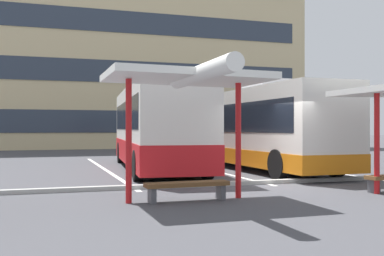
{
  "coord_description": "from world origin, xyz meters",
  "views": [
    {
      "loc": [
        -6.55,
        -12.63,
        1.7
      ],
      "look_at": [
        -1.75,
        2.19,
        1.7
      ],
      "focal_mm": 43.76,
      "sensor_mm": 36.0,
      "label": 1
    }
  ],
  "objects_px": {
    "coach_bus_0": "(156,129)",
    "coach_bus_1": "(250,129)",
    "bench_2": "(187,186)",
    "waiting_shelter_1": "(189,80)"
  },
  "relations": [
    {
      "from": "coach_bus_0",
      "to": "coach_bus_1",
      "type": "height_order",
      "value": "coach_bus_0"
    },
    {
      "from": "coach_bus_0",
      "to": "bench_2",
      "type": "distance_m",
      "value": 8.5
    },
    {
      "from": "waiting_shelter_1",
      "to": "bench_2",
      "type": "height_order",
      "value": "waiting_shelter_1"
    },
    {
      "from": "coach_bus_1",
      "to": "waiting_shelter_1",
      "type": "bearing_deg",
      "value": -123.24
    },
    {
      "from": "bench_2",
      "to": "coach_bus_0",
      "type": "bearing_deg",
      "value": 81.52
    },
    {
      "from": "coach_bus_0",
      "to": "coach_bus_1",
      "type": "bearing_deg",
      "value": -5.46
    },
    {
      "from": "coach_bus_1",
      "to": "waiting_shelter_1",
      "type": "xyz_separation_m",
      "value": [
        -5.27,
        -8.04,
        1.13
      ]
    },
    {
      "from": "coach_bus_1",
      "to": "bench_2",
      "type": "height_order",
      "value": "coach_bus_1"
    },
    {
      "from": "coach_bus_0",
      "to": "waiting_shelter_1",
      "type": "xyz_separation_m",
      "value": [
        -1.24,
        -8.43,
        1.12
      ]
    },
    {
      "from": "coach_bus_0",
      "to": "bench_2",
      "type": "xyz_separation_m",
      "value": [
        -1.24,
        -8.31,
        -1.34
      ]
    }
  ]
}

